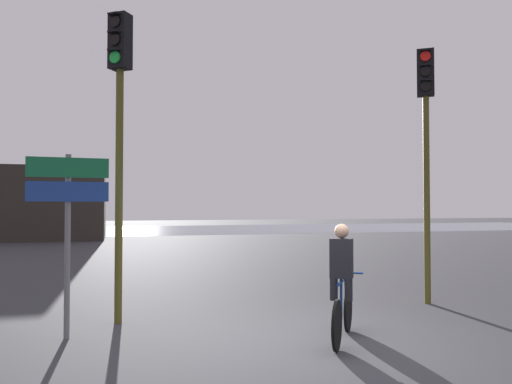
{
  "coord_description": "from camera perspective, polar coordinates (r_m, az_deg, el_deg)",
  "views": [
    {
      "loc": [
        -2.68,
        -6.36,
        1.86
      ],
      "look_at": [
        0.5,
        5.0,
        2.2
      ],
      "focal_mm": 35.0,
      "sensor_mm": 36.0,
      "label": 1
    }
  ],
  "objects": [
    {
      "name": "water_strip",
      "position": [
        39.94,
        -11.8,
        -4.27
      ],
      "size": [
        80.0,
        16.0,
        0.01
      ],
      "primitive_type": "cube",
      "color": "slate",
      "rests_on": "ground"
    },
    {
      "name": "traffic_light_near_right",
      "position": [
        10.26,
        18.86,
        6.96
      ],
      "size": [
        0.4,
        0.42,
        4.9
      ],
      "rotation": [
        0.0,
        0.0,
        2.54
      ],
      "color": "#4C4719",
      "rests_on": "ground"
    },
    {
      "name": "ground_plane",
      "position": [
        7.15,
        7.27,
        -16.74
      ],
      "size": [
        120.0,
        120.0,
        0.0
      ],
      "primitive_type": "plane",
      "color": "#333338"
    },
    {
      "name": "cyclist",
      "position": [
        7.07,
        9.8,
        -10.1
      ],
      "size": [
        0.98,
        1.44,
        1.62
      ],
      "rotation": [
        0.0,
        0.0,
        -0.59
      ],
      "color": "black",
      "rests_on": "ground"
    },
    {
      "name": "direction_sign_post",
      "position": [
        7.52,
        -20.72,
        -2.06
      ],
      "size": [
        1.1,
        0.14,
        2.6
      ],
      "rotation": [
        0.0,
        0.0,
        3.2
      ],
      "color": "slate",
      "rests_on": "ground"
    },
    {
      "name": "traffic_light_near_left",
      "position": [
        8.43,
        -15.34,
        9.11
      ],
      "size": [
        0.4,
        0.42,
        4.98
      ],
      "rotation": [
        0.0,
        0.0,
        2.5
      ],
      "color": "#4C4719",
      "rests_on": "ground"
    }
  ]
}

